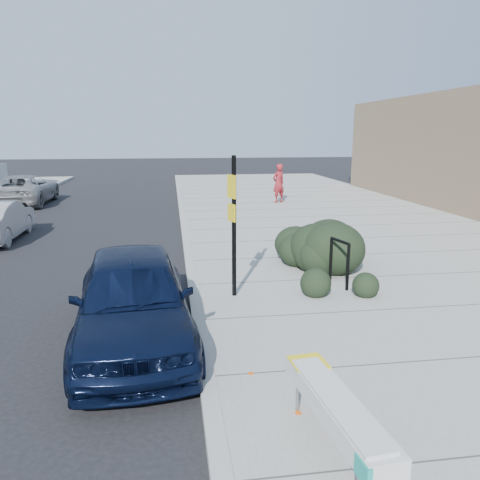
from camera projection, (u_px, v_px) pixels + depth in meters
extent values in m
plane|color=black|center=(199.00, 328.00, 8.30)|extent=(120.00, 120.00, 0.00)
cube|color=gray|center=(377.00, 247.00, 13.89)|extent=(11.20, 50.00, 0.15)
cube|color=#9E9E99|center=(188.00, 254.00, 13.10)|extent=(0.22, 50.00, 0.17)
cylinder|color=gray|center=(298.00, 396.00, 5.53)|extent=(0.05, 0.05, 0.38)
cylinder|color=gray|center=(319.00, 393.00, 5.59)|extent=(0.05, 0.05, 0.38)
cylinder|color=gray|center=(325.00, 421.00, 4.78)|extent=(0.18, 1.51, 0.03)
cylinder|color=gray|center=(348.00, 417.00, 4.84)|extent=(0.18, 1.51, 0.03)
cube|color=#B2B2B2|center=(337.00, 408.00, 4.78)|extent=(0.59, 2.02, 0.21)
cube|color=yellow|center=(308.00, 362.00, 5.50)|extent=(0.44, 0.43, 0.02)
cube|color=teal|center=(363.00, 471.00, 3.89)|extent=(0.07, 0.23, 0.19)
cylinder|color=black|center=(348.00, 267.00, 9.74)|extent=(0.07, 0.07, 0.99)
cylinder|color=black|center=(331.00, 260.00, 10.32)|extent=(0.07, 0.07, 0.99)
cylinder|color=black|center=(340.00, 241.00, 9.92)|extent=(0.22, 0.64, 0.07)
cube|color=black|center=(234.00, 228.00, 9.22)|extent=(0.08, 0.08, 2.82)
cube|color=yellow|center=(231.00, 187.00, 9.02)|extent=(0.13, 0.31, 0.46)
cube|color=yellow|center=(232.00, 213.00, 9.13)|extent=(0.12, 0.29, 0.35)
ellipsoid|color=black|center=(330.00, 244.00, 10.98)|extent=(2.33, 3.84, 1.35)
imported|color=black|center=(133.00, 298.00, 7.57)|extent=(2.22, 4.69, 1.55)
imported|color=gray|center=(25.00, 189.00, 22.81)|extent=(2.42, 5.17, 1.43)
imported|color=maroon|center=(279.00, 183.00, 22.25)|extent=(0.80, 0.70, 1.83)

